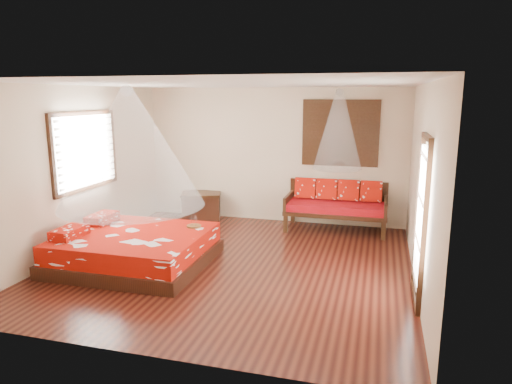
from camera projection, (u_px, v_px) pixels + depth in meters
The scene contains 10 objects.
room at pixel (232, 177), 6.99m from camera, with size 5.54×5.54×2.84m.
bed at pixel (134, 248), 7.24m from camera, with size 2.27×2.06×0.65m.
daybed at pixel (336, 204), 9.07m from camera, with size 1.97×0.88×0.98m.
storage_chest at pixel (201, 205), 9.93m from camera, with size 0.98×0.83×0.57m.
shutter_panel at pixel (340, 133), 9.09m from camera, with size 1.52×0.06×1.32m.
window_left at pixel (86, 151), 7.82m from camera, with size 0.10×1.74×1.34m.
glazed_door at pixel (421, 221), 5.79m from camera, with size 0.08×1.02×2.16m.
wine_tray at pixel (194, 224), 7.54m from camera, with size 0.24×0.24×0.20m.
mosquito_net_main at pixel (130, 148), 6.91m from camera, with size 2.23×2.23×1.80m, color white.
mosquito_net_daybed at pixel (338, 130), 8.63m from camera, with size 0.93×0.93×1.50m, color white.
Camera 1 is at (2.18, -6.55, 2.62)m, focal length 32.00 mm.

